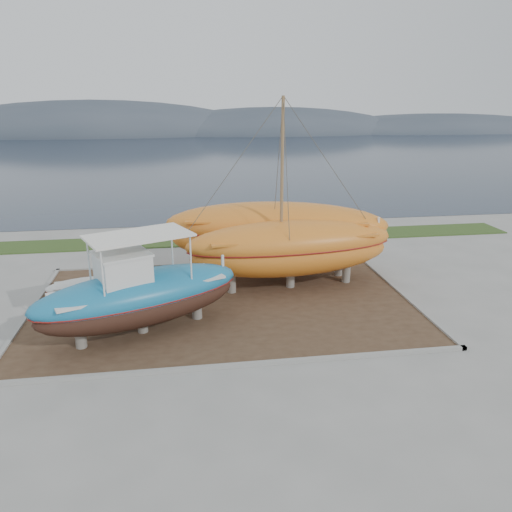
{
  "coord_description": "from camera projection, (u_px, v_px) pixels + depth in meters",
  "views": [
    {
      "loc": [
        -1.81,
        -18.57,
        9.68
      ],
      "look_at": [
        1.6,
        4.0,
        2.37
      ],
      "focal_mm": 35.0,
      "sensor_mm": 36.0,
      "label": 1
    }
  ],
  "objects": [
    {
      "name": "mountain_ridge",
      "position": [
        185.0,
        133.0,
        138.42
      ],
      "size": [
        200.0,
        36.0,
        20.0
      ],
      "primitive_type": null,
      "color": "#333D49",
      "rests_on": "ground"
    },
    {
      "name": "blue_caique",
      "position": [
        140.0,
        285.0,
        20.75
      ],
      "size": [
        9.31,
        6.19,
        4.3
      ],
      "primitive_type": null,
      "rotation": [
        0.0,
        0.0,
        0.42
      ],
      "color": "#1A73A4",
      "rests_on": "dirt_patch"
    },
    {
      "name": "ground",
      "position": [
        232.0,
        341.0,
        20.7
      ],
      "size": [
        140.0,
        140.0,
        0.0
      ],
      "primitive_type": "plane",
      "color": "gray",
      "rests_on": "ground"
    },
    {
      "name": "sea",
      "position": [
        190.0,
        155.0,
        86.62
      ],
      "size": [
        260.0,
        100.0,
        0.04
      ],
      "primitive_type": null,
      "color": "#1B2636",
      "rests_on": "ground"
    },
    {
      "name": "orange_bare_hull",
      "position": [
        276.0,
        240.0,
        27.73
      ],
      "size": [
        12.77,
        5.97,
        4.03
      ],
      "primitive_type": null,
      "rotation": [
        0.0,
        0.0,
        -0.19
      ],
      "color": "orange",
      "rests_on": "dirt_patch"
    },
    {
      "name": "grass_strip",
      "position": [
        209.0,
        240.0,
        35.28
      ],
      "size": [
        44.0,
        3.0,
        0.08
      ],
      "primitive_type": "cube",
      "color": "#284219",
      "rests_on": "ground"
    },
    {
      "name": "dirt_patch",
      "position": [
        224.0,
        303.0,
        24.46
      ],
      "size": [
        18.0,
        12.0,
        0.06
      ],
      "primitive_type": "cube",
      "color": "#422D1E",
      "rests_on": "ground"
    },
    {
      "name": "white_dinghy",
      "position": [
        89.0,
        290.0,
        24.36
      ],
      "size": [
        4.14,
        2.14,
        1.18
      ],
      "primitive_type": null,
      "rotation": [
        0.0,
        0.0,
        0.17
      ],
      "color": "silver",
      "rests_on": "dirt_patch"
    },
    {
      "name": "curb_frame",
      "position": [
        224.0,
        302.0,
        24.44
      ],
      "size": [
        18.6,
        12.6,
        0.15
      ],
      "primitive_type": null,
      "color": "gray",
      "rests_on": "ground"
    },
    {
      "name": "orange_sailboat",
      "position": [
        292.0,
        197.0,
        24.99
      ],
      "size": [
        11.23,
        4.22,
        9.67
      ],
      "primitive_type": null,
      "rotation": [
        0.0,
        0.0,
        0.09
      ],
      "color": "orange",
      "rests_on": "dirt_patch"
    }
  ]
}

